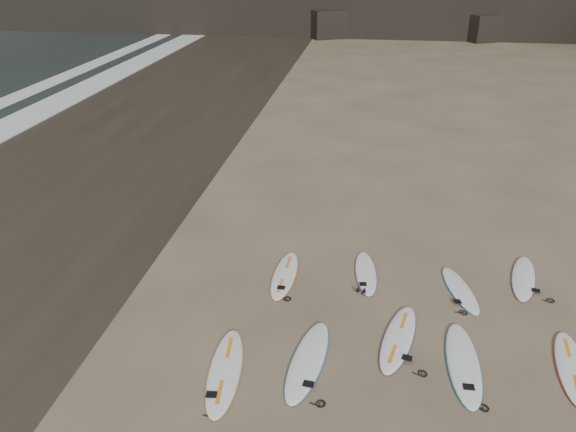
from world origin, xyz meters
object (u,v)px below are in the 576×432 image
object	(u,v)px
surfboard_2	(398,338)
surfboard_6	(366,273)
surfboard_7	(460,290)
surfboard_8	(523,278)
surfboard_3	(463,363)
surfboard_1	(308,360)
surfboard_4	(572,367)
surfboard_5	(285,275)
surfboard_0	(225,370)

from	to	relation	value
surfboard_2	surfboard_6	world-z (taller)	surfboard_2
surfboard_7	surfboard_8	size ratio (longest dim) A/B	0.93
surfboard_3	surfboard_6	world-z (taller)	surfboard_3
surfboard_7	surfboard_1	bearing A→B (deg)	-150.90
surfboard_4	surfboard_5	xyz separation A→B (m)	(-6.46, 2.70, -0.00)
surfboard_0	surfboard_5	distance (m)	3.91
surfboard_8	surfboard_6	bearing A→B (deg)	-161.49
surfboard_4	surfboard_8	world-z (taller)	surfboard_4
surfboard_1	surfboard_2	distance (m)	2.18
surfboard_0	surfboard_7	size ratio (longest dim) A/B	1.22
surfboard_0	surfboard_8	bearing A→B (deg)	28.22
surfboard_0	surfboard_3	size ratio (longest dim) A/B	0.99
surfboard_4	surfboard_0	bearing A→B (deg)	-163.25
surfboard_0	surfboard_5	xyz separation A→B (m)	(0.65, 3.86, -0.00)
surfboard_3	surfboard_4	distance (m)	2.22
surfboard_7	surfboard_8	distance (m)	1.92
surfboard_0	surfboard_5	bearing A→B (deg)	74.74
surfboard_0	surfboard_6	world-z (taller)	surfboard_0
surfboard_8	surfboard_0	bearing A→B (deg)	-132.54
surfboard_2	surfboard_7	world-z (taller)	surfboard_2
surfboard_4	surfboard_6	distance (m)	5.34
surfboard_6	surfboard_7	size ratio (longest dim) A/B	1.02
surfboard_6	surfboard_2	bearing A→B (deg)	-79.21
surfboard_5	surfboard_6	world-z (taller)	surfboard_5
surfboard_3	surfboard_8	bearing A→B (deg)	61.44
surfboard_4	surfboard_8	xyz separation A→B (m)	(-0.20, 3.48, -0.00)
surfboard_3	surfboard_8	world-z (taller)	surfboard_3
surfboard_6	surfboard_8	world-z (taller)	surfboard_8
surfboard_0	surfboard_6	xyz separation A→B (m)	(2.79, 4.29, -0.01)
surfboard_1	surfboard_3	bearing A→B (deg)	14.55
surfboard_5	surfboard_2	bearing A→B (deg)	-36.14
surfboard_2	surfboard_7	size ratio (longest dim) A/B	1.17
surfboard_1	surfboard_7	xyz separation A→B (m)	(3.53, 3.24, -0.01)
surfboard_2	surfboard_4	world-z (taller)	surfboard_2
surfboard_7	surfboard_3	bearing A→B (deg)	-109.19
surfboard_2	surfboard_8	xyz separation A→B (m)	(3.34, 3.04, -0.00)
surfboard_5	surfboard_6	size ratio (longest dim) A/B	1.08
surfboard_1	surfboard_3	distance (m)	3.27
surfboard_1	surfboard_5	bearing A→B (deg)	114.59
surfboard_3	surfboard_7	xyz separation A→B (m)	(0.29, 2.85, -0.01)
surfboard_2	surfboard_4	bearing A→B (deg)	5.77
surfboard_1	surfboard_6	world-z (taller)	surfboard_1
surfboard_0	surfboard_4	world-z (taller)	surfboard_0
surfboard_3	surfboard_4	bearing A→B (deg)	5.14
surfboard_0	surfboard_4	size ratio (longest dim) A/B	1.10
surfboard_0	surfboard_8	xyz separation A→B (m)	(6.91, 4.64, -0.01)
surfboard_8	surfboard_7	bearing A→B (deg)	-140.72
surfboard_1	surfboard_2	xyz separation A→B (m)	(1.92, 1.04, -0.00)
surfboard_4	surfboard_8	bearing A→B (deg)	100.84
surfboard_3	surfboard_6	distance (m)	3.94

